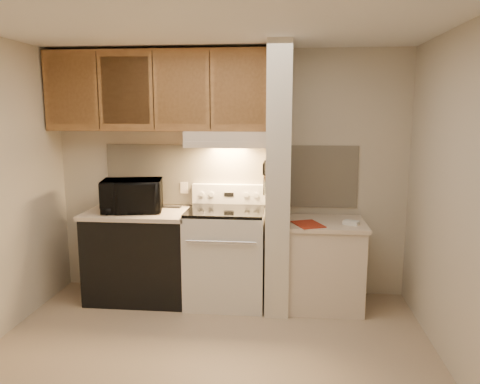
# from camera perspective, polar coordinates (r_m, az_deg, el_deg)

# --- Properties ---
(floor) EXTENTS (3.60, 3.60, 0.00)m
(floor) POSITION_cam_1_polar(r_m,az_deg,el_deg) (3.82, -4.04, -19.90)
(floor) COLOR tan
(floor) RESTS_ON ground
(ceiling) EXTENTS (3.60, 3.60, 0.00)m
(ceiling) POSITION_cam_1_polar(r_m,az_deg,el_deg) (3.37, -4.59, 20.18)
(ceiling) COLOR white
(ceiling) RESTS_ON wall_back
(wall_back) EXTENTS (3.60, 2.50, 0.02)m
(wall_back) POSITION_cam_1_polar(r_m,az_deg,el_deg) (4.84, -1.23, 2.23)
(wall_back) COLOR beige
(wall_back) RESTS_ON floor
(wall_right) EXTENTS (0.02, 3.00, 2.50)m
(wall_right) POSITION_cam_1_polar(r_m,az_deg,el_deg) (3.54, 25.73, -1.61)
(wall_right) COLOR beige
(wall_right) RESTS_ON floor
(backsplash) EXTENTS (2.60, 0.02, 0.63)m
(backsplash) POSITION_cam_1_polar(r_m,az_deg,el_deg) (4.83, -1.25, 2.03)
(backsplash) COLOR beige
(backsplash) RESTS_ON wall_back
(range_body) EXTENTS (0.76, 0.65, 0.92)m
(range_body) POSITION_cam_1_polar(r_m,az_deg,el_deg) (4.68, -1.71, -7.97)
(range_body) COLOR silver
(range_body) RESTS_ON floor
(oven_window) EXTENTS (0.50, 0.01, 0.30)m
(oven_window) POSITION_cam_1_polar(r_m,az_deg,el_deg) (4.37, -2.25, -8.73)
(oven_window) COLOR black
(oven_window) RESTS_ON range_body
(oven_handle) EXTENTS (0.65, 0.02, 0.02)m
(oven_handle) POSITION_cam_1_polar(r_m,az_deg,el_deg) (4.27, -2.34, -6.10)
(oven_handle) COLOR silver
(oven_handle) RESTS_ON range_body
(cooktop) EXTENTS (0.74, 0.64, 0.03)m
(cooktop) POSITION_cam_1_polar(r_m,az_deg,el_deg) (4.56, -1.74, -2.28)
(cooktop) COLOR black
(cooktop) RESTS_ON range_body
(range_backguard) EXTENTS (0.76, 0.08, 0.20)m
(range_backguard) POSITION_cam_1_polar(r_m,az_deg,el_deg) (4.82, -1.31, -0.23)
(range_backguard) COLOR silver
(range_backguard) RESTS_ON range_body
(range_display) EXTENTS (0.10, 0.01, 0.04)m
(range_display) POSITION_cam_1_polar(r_m,az_deg,el_deg) (4.77, -1.37, -0.32)
(range_display) COLOR black
(range_display) RESTS_ON range_backguard
(range_knob_left_outer) EXTENTS (0.05, 0.02, 0.05)m
(range_knob_left_outer) POSITION_cam_1_polar(r_m,az_deg,el_deg) (4.81, -4.69, -0.26)
(range_knob_left_outer) COLOR silver
(range_knob_left_outer) RESTS_ON range_backguard
(range_knob_left_inner) EXTENTS (0.05, 0.02, 0.05)m
(range_knob_left_inner) POSITION_cam_1_polar(r_m,az_deg,el_deg) (4.80, -3.51, -0.28)
(range_knob_left_inner) COLOR silver
(range_knob_left_inner) RESTS_ON range_backguard
(range_knob_right_inner) EXTENTS (0.05, 0.02, 0.05)m
(range_knob_right_inner) POSITION_cam_1_polar(r_m,az_deg,el_deg) (4.75, 0.78, -0.36)
(range_knob_right_inner) COLOR silver
(range_knob_right_inner) RESTS_ON range_backguard
(range_knob_right_outer) EXTENTS (0.05, 0.02, 0.05)m
(range_knob_right_outer) POSITION_cam_1_polar(r_m,az_deg,el_deg) (4.75, 1.98, -0.38)
(range_knob_right_outer) COLOR silver
(range_knob_right_outer) RESTS_ON range_backguard
(dishwasher_front) EXTENTS (1.00, 0.63, 0.87)m
(dishwasher_front) POSITION_cam_1_polar(r_m,az_deg,el_deg) (4.89, -12.07, -7.73)
(dishwasher_front) COLOR black
(dishwasher_front) RESTS_ON floor
(left_countertop) EXTENTS (1.04, 0.67, 0.04)m
(left_countertop) POSITION_cam_1_polar(r_m,az_deg,el_deg) (4.77, -12.27, -2.51)
(left_countertop) COLOR beige
(left_countertop) RESTS_ON dishwasher_front
(spoon_rest) EXTENTS (0.21, 0.08, 0.01)m
(spoon_rest) POSITION_cam_1_polar(r_m,az_deg,el_deg) (4.88, -8.41, -1.79)
(spoon_rest) COLOR black
(spoon_rest) RESTS_ON left_countertop
(teal_jar) EXTENTS (0.11, 0.11, 0.10)m
(teal_jar) POSITION_cam_1_polar(r_m,az_deg,el_deg) (5.07, -15.35, -1.12)
(teal_jar) COLOR #266A58
(teal_jar) RESTS_ON left_countertop
(outlet) EXTENTS (0.08, 0.01, 0.12)m
(outlet) POSITION_cam_1_polar(r_m,az_deg,el_deg) (4.92, -6.82, 0.52)
(outlet) COLOR beige
(outlet) RESTS_ON backsplash
(microwave) EXTENTS (0.64, 0.50, 0.32)m
(microwave) POSITION_cam_1_polar(r_m,az_deg,el_deg) (4.73, -13.00, -0.43)
(microwave) COLOR black
(microwave) RESTS_ON left_countertop
(partition_pillar) EXTENTS (0.22, 0.70, 2.50)m
(partition_pillar) POSITION_cam_1_polar(r_m,az_deg,el_deg) (4.46, 4.74, 1.53)
(partition_pillar) COLOR beige
(partition_pillar) RESTS_ON floor
(pillar_trim) EXTENTS (0.01, 0.70, 0.04)m
(pillar_trim) POSITION_cam_1_polar(r_m,az_deg,el_deg) (4.46, 3.26, 2.19)
(pillar_trim) COLOR #996839
(pillar_trim) RESTS_ON partition_pillar
(knife_strip) EXTENTS (0.02, 0.42, 0.04)m
(knife_strip) POSITION_cam_1_polar(r_m,az_deg,el_deg) (4.41, 3.15, 2.37)
(knife_strip) COLOR black
(knife_strip) RESTS_ON partition_pillar
(knife_blade_a) EXTENTS (0.01, 0.03, 0.16)m
(knife_blade_a) POSITION_cam_1_polar(r_m,az_deg,el_deg) (4.26, 2.88, 0.74)
(knife_blade_a) COLOR silver
(knife_blade_a) RESTS_ON knife_strip
(knife_handle_a) EXTENTS (0.02, 0.02, 0.10)m
(knife_handle_a) POSITION_cam_1_polar(r_m,az_deg,el_deg) (4.25, 2.90, 2.77)
(knife_handle_a) COLOR black
(knife_handle_a) RESTS_ON knife_strip
(knife_blade_b) EXTENTS (0.01, 0.04, 0.18)m
(knife_blade_b) POSITION_cam_1_polar(r_m,az_deg,el_deg) (4.36, 2.94, 0.82)
(knife_blade_b) COLOR silver
(knife_blade_b) RESTS_ON knife_strip
(knife_handle_b) EXTENTS (0.02, 0.02, 0.10)m
(knife_handle_b) POSITION_cam_1_polar(r_m,az_deg,el_deg) (4.31, 2.94, 2.87)
(knife_handle_b) COLOR black
(knife_handle_b) RESTS_ON knife_strip
(knife_blade_c) EXTENTS (0.01, 0.04, 0.20)m
(knife_blade_c) POSITION_cam_1_polar(r_m,az_deg,el_deg) (4.43, 2.99, 0.85)
(knife_blade_c) COLOR silver
(knife_blade_c) RESTS_ON knife_strip
(knife_handle_c) EXTENTS (0.02, 0.02, 0.10)m
(knife_handle_c) POSITION_cam_1_polar(r_m,az_deg,el_deg) (4.40, 3.00, 3.01)
(knife_handle_c) COLOR black
(knife_handle_c) RESTS_ON knife_strip
(knife_blade_d) EXTENTS (0.01, 0.04, 0.16)m
(knife_blade_d) POSITION_cam_1_polar(r_m,az_deg,el_deg) (4.50, 3.04, 1.24)
(knife_blade_d) COLOR silver
(knife_blade_d) RESTS_ON knife_strip
(knife_handle_d) EXTENTS (0.02, 0.02, 0.10)m
(knife_handle_d) POSITION_cam_1_polar(r_m,az_deg,el_deg) (4.49, 3.06, 3.16)
(knife_handle_d) COLOR black
(knife_handle_d) RESTS_ON knife_strip
(knife_blade_e) EXTENTS (0.01, 0.04, 0.18)m
(knife_blade_e) POSITION_cam_1_polar(r_m,az_deg,el_deg) (4.57, 3.07, 1.24)
(knife_blade_e) COLOR silver
(knife_blade_e) RESTS_ON knife_strip
(knife_handle_e) EXTENTS (0.02, 0.02, 0.10)m
(knife_handle_e) POSITION_cam_1_polar(r_m,az_deg,el_deg) (4.57, 3.11, 3.27)
(knife_handle_e) COLOR black
(knife_handle_e) RESTS_ON knife_strip
(oven_mitt) EXTENTS (0.03, 0.10, 0.24)m
(oven_mitt) POSITION_cam_1_polar(r_m,az_deg,el_deg) (4.64, 3.14, 1.23)
(oven_mitt) COLOR slate
(oven_mitt) RESTS_ON partition_pillar
(right_cab_base) EXTENTS (0.70, 0.60, 0.81)m
(right_cab_base) POSITION_cam_1_polar(r_m,az_deg,el_deg) (4.68, 10.30, -8.87)
(right_cab_base) COLOR beige
(right_cab_base) RESTS_ON floor
(right_countertop) EXTENTS (0.74, 0.64, 0.04)m
(right_countertop) POSITION_cam_1_polar(r_m,az_deg,el_deg) (4.56, 10.47, -3.80)
(right_countertop) COLOR beige
(right_countertop) RESTS_ON right_cab_base
(red_folder) EXTENTS (0.33, 0.37, 0.01)m
(red_folder) POSITION_cam_1_polar(r_m,az_deg,el_deg) (4.39, 8.29, -3.91)
(red_folder) COLOR maroon
(red_folder) RESTS_ON right_countertop
(white_box) EXTENTS (0.16, 0.14, 0.04)m
(white_box) POSITION_cam_1_polar(r_m,az_deg,el_deg) (4.48, 13.40, -3.65)
(white_box) COLOR white
(white_box) RESTS_ON right_countertop
(range_hood) EXTENTS (0.78, 0.44, 0.15)m
(range_hood) POSITION_cam_1_polar(r_m,az_deg,el_deg) (4.59, -1.58, 6.50)
(range_hood) COLOR beige
(range_hood) RESTS_ON upper_cabinets
(hood_lip) EXTENTS (0.78, 0.04, 0.06)m
(hood_lip) POSITION_cam_1_polar(r_m,az_deg,el_deg) (4.38, -1.93, 5.75)
(hood_lip) COLOR beige
(hood_lip) RESTS_ON range_hood
(upper_cabinets) EXTENTS (2.18, 0.33, 0.77)m
(upper_cabinets) POSITION_cam_1_polar(r_m,az_deg,el_deg) (4.77, -9.98, 12.02)
(upper_cabinets) COLOR #996839
(upper_cabinets) RESTS_ON wall_back
(cab_door_a) EXTENTS (0.46, 0.01, 0.63)m
(cab_door_a) POSITION_cam_1_polar(r_m,az_deg,el_deg) (4.90, -19.94, 11.53)
(cab_door_a) COLOR #996839
(cab_door_a) RESTS_ON upper_cabinets
(cab_gap_a) EXTENTS (0.01, 0.01, 0.73)m
(cab_gap_a) POSITION_cam_1_polar(r_m,az_deg,el_deg) (4.79, -16.94, 11.74)
(cab_gap_a) COLOR black
(cab_gap_a) RESTS_ON upper_cabinets
(cab_door_b) EXTENTS (0.46, 0.01, 0.63)m
(cab_door_b) POSITION_cam_1_polar(r_m,az_deg,el_deg) (4.69, -13.79, 11.92)
(cab_door_b) COLOR #996839
(cab_door_b) RESTS_ON upper_cabinets
(cab_gap_b) EXTENTS (0.01, 0.01, 0.73)m
(cab_gap_b) POSITION_cam_1_polar(r_m,az_deg,el_deg) (4.61, -10.53, 12.08)
(cab_gap_b) COLOR black
(cab_gap_b) RESTS_ON upper_cabinets
(cab_door_c) EXTENTS (0.46, 0.01, 0.63)m
(cab_door_c) POSITION_cam_1_polar(r_m,az_deg,el_deg) (4.54, -7.15, 12.20)
(cab_door_c) COLOR #996839
(cab_door_c) RESTS_ON upper_cabinets
(cab_gap_c) EXTENTS (0.01, 0.01, 0.73)m
(cab_gap_c) POSITION_cam_1_polar(r_m,az_deg,el_deg) (4.49, -3.68, 12.29)
(cab_gap_c) COLOR black
(cab_gap_c) RESTS_ON upper_cabinets
(cab_door_d) EXTENTS (0.46, 0.01, 0.63)m
(cab_door_d) POSITION_cam_1_polar(r_m,az_deg,el_deg) (4.46, -0.14, 12.32)
(cab_door_d) COLOR #996839
(cab_door_d) RESTS_ON upper_cabinets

